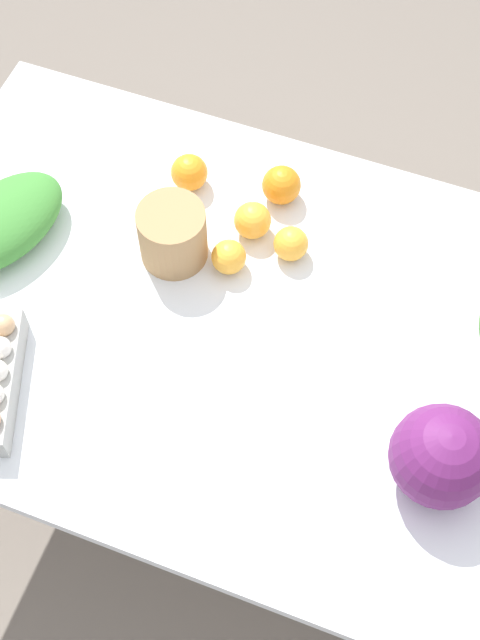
# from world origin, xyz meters

# --- Properties ---
(ground_plane) EXTENTS (8.00, 8.00, 0.00)m
(ground_plane) POSITION_xyz_m (0.00, 0.00, 0.00)
(ground_plane) COLOR #70665B
(dining_table) EXTENTS (1.41, 0.93, 0.70)m
(dining_table) POSITION_xyz_m (0.00, 0.00, 0.62)
(dining_table) COLOR silver
(dining_table) RESTS_ON ground_plane
(cabbage_purple) EXTENTS (0.17, 0.17, 0.17)m
(cabbage_purple) POSITION_xyz_m (0.41, -0.16, 0.79)
(cabbage_purple) COLOR #601E5B
(cabbage_purple) RESTS_ON dining_table
(paper_bag) EXTENTS (0.13, 0.13, 0.13)m
(paper_bag) POSITION_xyz_m (-0.18, 0.11, 0.77)
(paper_bag) COLOR #A87F51
(paper_bag) RESTS_ON dining_table
(greens_bunch_kale) EXTENTS (0.25, 0.32, 0.09)m
(greens_bunch_kale) POSITION_xyz_m (-0.50, 0.03, 0.75)
(greens_bunch_kale) COLOR #3D8433
(greens_bunch_kale) RESTS_ON dining_table
(orange_0) EXTENTS (0.07, 0.07, 0.07)m
(orange_0) POSITION_xyz_m (-0.05, 0.21, 0.74)
(orange_0) COLOR #F9A833
(orange_0) RESTS_ON dining_table
(orange_1) EXTENTS (0.07, 0.07, 0.07)m
(orange_1) POSITION_xyz_m (-0.07, 0.12, 0.74)
(orange_1) COLOR #F9A833
(orange_1) RESTS_ON dining_table
(orange_2) EXTENTS (0.08, 0.08, 0.08)m
(orange_2) POSITION_xyz_m (-0.21, 0.28, 0.74)
(orange_2) COLOR orange
(orange_2) RESTS_ON dining_table
(orange_3) EXTENTS (0.07, 0.07, 0.07)m
(orange_3) POSITION_xyz_m (0.04, 0.19, 0.74)
(orange_3) COLOR #F9A833
(orange_3) RESTS_ON dining_table
(orange_4) EXTENTS (0.08, 0.08, 0.08)m
(orange_4) POSITION_xyz_m (-0.03, 0.31, 0.74)
(orange_4) COLOR orange
(orange_4) RESTS_ON dining_table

